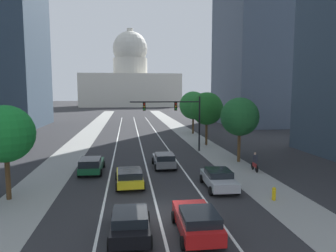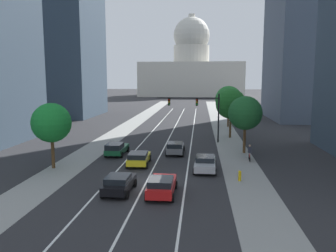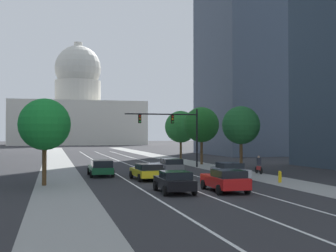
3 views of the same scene
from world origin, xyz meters
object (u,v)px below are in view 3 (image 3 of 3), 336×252
(fire_hydrant, at_px, (280,177))
(car_yellow, at_px, (147,171))
(street_tree_mid_left, at_px, (44,124))
(car_green, at_px, (101,168))
(traffic_signal_mast, at_px, (174,126))
(car_black, at_px, (174,181))
(cyclist, at_px, (259,165))
(street_tree_mid_right, at_px, (241,125))
(street_tree_near_right, at_px, (202,125))
(car_red, at_px, (225,180))
(car_gray, at_px, (170,166))
(car_silver, at_px, (230,171))
(capitol_building, at_px, (78,110))
(street_tree_far_right, at_px, (181,127))

(fire_hydrant, bearing_deg, car_yellow, 154.81)
(car_yellow, distance_m, street_tree_mid_left, 9.07)
(car_green, height_order, traffic_signal_mast, traffic_signal_mast)
(car_yellow, bearing_deg, car_black, 177.57)
(cyclist, bearing_deg, street_tree_mid_right, 4.23)
(car_black, bearing_deg, traffic_signal_mast, -14.30)
(fire_hydrant, distance_m, street_tree_near_right, 21.94)
(car_green, distance_m, cyclist, 14.72)
(car_red, xyz_separation_m, car_green, (-6.62, 12.82, -0.00))
(car_gray, distance_m, car_silver, 7.52)
(capitol_building, bearing_deg, street_tree_near_right, -85.62)
(car_silver, bearing_deg, street_tree_mid_left, 93.90)
(capitol_building, distance_m, fire_hydrant, 138.21)
(car_yellow, bearing_deg, cyclist, -78.21)
(car_silver, relative_size, car_green, 1.01)
(car_black, xyz_separation_m, car_yellow, (0.01, 8.33, -0.01))
(traffic_signal_mast, distance_m, fire_hydrant, 18.29)
(cyclist, relative_size, street_tree_near_right, 0.24)
(street_tree_mid_left, height_order, street_tree_near_right, street_tree_near_right)
(car_yellow, relative_size, car_green, 0.99)
(street_tree_near_right, bearing_deg, street_tree_mid_left, -134.46)
(fire_hydrant, bearing_deg, car_black, -157.89)
(car_red, relative_size, car_silver, 0.94)
(car_black, xyz_separation_m, car_gray, (3.31, 13.61, 0.03))
(car_black, distance_m, street_tree_far_right, 38.44)
(capitol_building, height_order, cyclist, capitol_building)
(car_gray, xyz_separation_m, street_tree_near_right, (7.22, 11.70, 4.17))
(capitol_building, distance_m, car_silver, 135.07)
(car_black, xyz_separation_m, car_green, (-3.31, 12.48, 0.03))
(capitol_building, distance_m, car_red, 142.16)
(car_silver, relative_size, cyclist, 2.69)
(street_tree_mid_left, distance_m, street_tree_mid_right, 21.17)
(street_tree_mid_left, relative_size, street_tree_mid_right, 0.95)
(car_silver, distance_m, street_tree_mid_left, 15.12)
(capitol_building, bearing_deg, car_gray, -89.26)
(car_black, bearing_deg, street_tree_near_right, -21.40)
(car_black, relative_size, car_silver, 0.91)
(traffic_signal_mast, xyz_separation_m, street_tree_mid_right, (5.38, -6.22, -0.06))
(car_silver, bearing_deg, car_yellow, 79.52)
(car_red, relative_size, cyclist, 2.53)
(car_red, relative_size, fire_hydrant, 4.79)
(car_gray, relative_size, street_tree_mid_left, 0.67)
(car_black, bearing_deg, capitol_building, 0.52)
(car_gray, bearing_deg, car_black, 166.01)
(car_red, relative_size, street_tree_far_right, 0.60)
(car_yellow, distance_m, car_green, 5.31)
(car_gray, height_order, car_yellow, car_gray)
(fire_hydrant, height_order, street_tree_near_right, street_tree_near_right)
(car_red, bearing_deg, capitol_building, 1.17)
(car_red, bearing_deg, traffic_signal_mast, -6.32)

